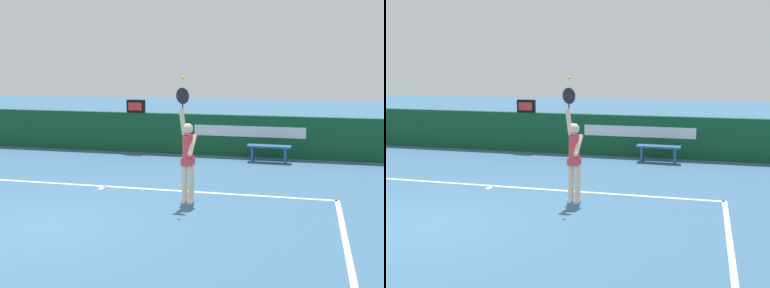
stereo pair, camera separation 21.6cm
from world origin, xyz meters
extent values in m
plane|color=#376084|center=(0.00, 0.00, 0.00)|extent=(60.00, 60.00, 0.00)
cube|color=white|center=(0.00, 2.88, 0.00)|extent=(10.73, 0.10, 0.00)
cube|color=white|center=(5.36, -0.05, 0.00)|extent=(0.10, 5.97, 0.00)
cube|color=white|center=(0.00, 2.73, 0.00)|extent=(0.10, 0.30, 0.00)
cube|color=#104726|center=(0.00, 7.40, 0.65)|extent=(16.51, 0.23, 1.29)
cube|color=silver|center=(2.93, 7.28, 0.81)|extent=(3.45, 0.01, 0.33)
cube|color=black|center=(-0.79, 7.40, 1.50)|extent=(0.59, 0.19, 0.42)
cube|color=red|center=(-0.79, 7.30, 1.50)|extent=(0.46, 0.01, 0.26)
cylinder|color=beige|center=(2.33, 2.05, 0.42)|extent=(0.12, 0.12, 0.84)
cylinder|color=beige|center=(2.18, 2.06, 0.42)|extent=(0.12, 0.12, 0.84)
cube|color=white|center=(2.33, 2.03, 0.04)|extent=(0.12, 0.25, 0.07)
cube|color=white|center=(2.18, 2.04, 0.04)|extent=(0.12, 0.25, 0.07)
cylinder|color=#E13941|center=(2.26, 2.06, 1.14)|extent=(0.22, 0.22, 0.60)
cube|color=#E13941|center=(2.26, 2.06, 0.88)|extent=(0.27, 0.23, 0.16)
sphere|color=beige|center=(2.26, 2.06, 1.58)|extent=(0.23, 0.23, 0.23)
cylinder|color=beige|center=(2.14, 2.07, 1.72)|extent=(0.18, 0.11, 0.57)
cylinder|color=beige|center=(2.36, 1.99, 1.25)|extent=(0.13, 0.45, 0.42)
ellipsoid|color=black|center=(2.14, 2.07, 2.26)|extent=(0.32, 0.05, 0.37)
cylinder|color=black|center=(2.14, 2.07, 2.07)|extent=(0.03, 0.03, 0.18)
sphere|color=#C8E236|center=(2.20, 1.91, 2.63)|extent=(0.07, 0.07, 0.07)
cube|color=#275588|center=(3.61, 6.65, 0.48)|extent=(1.29, 0.41, 0.05)
cube|color=#275588|center=(3.12, 6.67, 0.24)|extent=(0.07, 0.32, 0.48)
cube|color=#275588|center=(4.09, 6.64, 0.24)|extent=(0.07, 0.32, 0.48)
camera|label=1|loc=(4.66, -7.79, 2.99)|focal=46.10mm
camera|label=2|loc=(4.87, -7.74, 2.99)|focal=46.10mm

